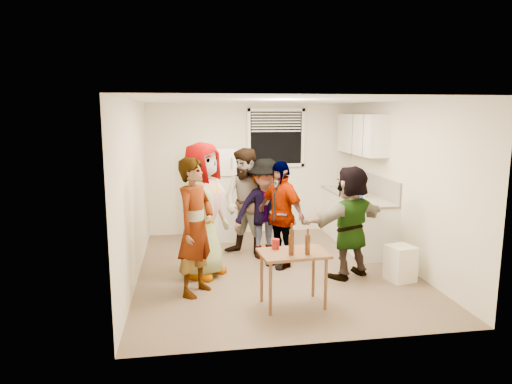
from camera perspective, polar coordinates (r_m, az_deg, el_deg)
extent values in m
cube|color=white|center=(8.46, -5.08, -0.21)|extent=(0.70, 0.70, 1.70)
cube|color=white|center=(8.37, 12.33, -3.45)|extent=(0.60, 2.20, 0.86)
cube|color=beige|center=(8.28, 12.45, -0.42)|extent=(0.64, 2.22, 0.04)
cube|color=beige|center=(8.35, 14.32, 0.98)|extent=(0.03, 2.20, 0.36)
cube|color=white|center=(8.39, 13.06, 7.05)|extent=(0.34, 1.60, 0.70)
cylinder|color=white|center=(7.97, 13.14, -0.69)|extent=(0.11, 0.11, 0.24)
cylinder|color=black|center=(9.13, 10.69, 0.72)|extent=(0.07, 0.07, 0.28)
cylinder|color=#47230C|center=(8.01, 12.43, -0.62)|extent=(0.07, 0.07, 0.25)
cylinder|color=#1C48B1|center=(7.48, 12.88, -1.37)|extent=(0.10, 0.10, 0.13)
cube|color=gold|center=(8.91, 12.36, 0.93)|extent=(0.02, 0.18, 0.15)
cube|color=white|center=(6.77, 17.61, -8.48)|extent=(0.41, 0.41, 0.50)
cylinder|color=#47230C|center=(5.42, 4.42, -7.84)|extent=(0.06, 0.06, 0.24)
cylinder|color=#A31810|center=(5.65, 2.47, -7.09)|extent=(0.09, 0.09, 0.12)
imported|color=#9C9C9C|center=(6.78, -6.52, -10.27)|extent=(2.11, 1.91, 0.61)
imported|color=#141933|center=(6.17, -7.39, -12.38)|extent=(1.84, 1.53, 0.43)
imported|color=brown|center=(7.59, -1.05, -7.97)|extent=(1.80, 1.92, 0.67)
imported|color=#44454A|center=(7.53, 1.12, -8.12)|extent=(1.30, 1.76, 0.60)
imported|color=black|center=(7.14, 3.01, -9.16)|extent=(1.88, 1.65, 0.40)
imported|color=#F87750|center=(6.83, 11.49, -10.25)|extent=(2.05, 2.10, 0.47)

